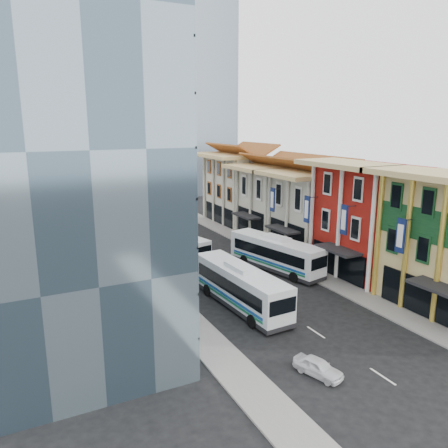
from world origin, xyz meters
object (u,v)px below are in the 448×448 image
bus_right (276,253)px  bus_left_far (182,244)px  bus_left_near (240,286)px  sedan_left (318,367)px  office_tower (59,141)px

bus_right → bus_left_far: bearing=114.3°
bus_left_near → bus_right: (8.50, 7.21, -0.02)m
bus_left_far → sedan_left: bearing=-106.9°
bus_left_near → bus_left_far: bus_left_near is taller
office_tower → bus_right: 26.20m
office_tower → bus_right: office_tower is taller
bus_right → sedan_left: bus_right is taller
bus_left_near → sedan_left: bus_left_near is taller
office_tower → bus_right: (22.50, 3.36, -13.01)m
office_tower → sedan_left: size_ratio=8.67×
bus_right → sedan_left: 21.44m
bus_left_far → bus_right: (7.50, -9.89, 0.48)m
sedan_left → bus_right: bearing=46.0°
bus_left_near → sedan_left: size_ratio=3.64×
sedan_left → bus_left_near: bearing=68.1°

